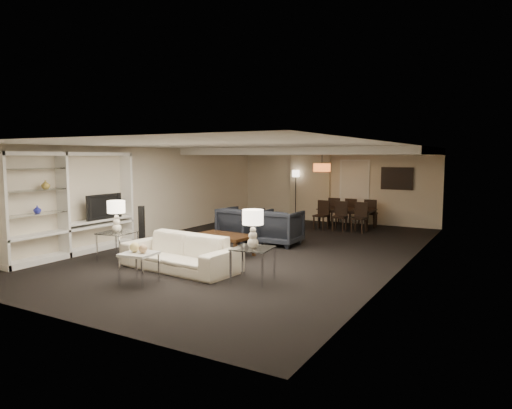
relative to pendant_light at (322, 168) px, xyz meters
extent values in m
plane|color=black|center=(-0.30, -3.50, -1.92)|extent=(11.00, 11.00, 0.00)
cube|color=silver|center=(-0.30, -3.50, 0.58)|extent=(7.00, 11.00, 0.02)
cube|color=beige|center=(-0.30, 2.00, -0.67)|extent=(7.00, 0.02, 2.50)
cube|color=beige|center=(-0.30, -9.00, -0.67)|extent=(7.00, 0.02, 2.50)
cube|color=beige|center=(-3.80, -3.50, -0.67)|extent=(0.02, 11.00, 2.50)
cube|color=beige|center=(3.20, -3.50, -0.67)|extent=(0.02, 11.00, 2.50)
cube|color=silver|center=(-0.30, 0.00, 0.48)|extent=(7.00, 4.00, 0.20)
cube|color=beige|center=(-1.20, 1.92, -0.72)|extent=(1.50, 0.12, 2.40)
cube|color=silver|center=(0.40, 1.97, -0.87)|extent=(0.90, 0.05, 2.10)
cube|color=#142D38|center=(1.80, 1.96, -0.37)|extent=(0.95, 0.04, 0.65)
cylinder|color=#D8591E|center=(0.00, 0.00, 0.00)|extent=(0.52, 0.52, 0.24)
imported|color=beige|center=(-0.64, -6.01, -1.57)|extent=(2.50, 1.16, 0.71)
imported|color=black|center=(-1.24, -2.71, -1.47)|extent=(1.06, 1.08, 0.90)
imported|color=black|center=(-0.04, -2.71, -1.47)|extent=(0.98, 1.01, 0.90)
sphere|color=#EACF7C|center=(-0.74, -7.11, -1.28)|extent=(0.18, 0.18, 0.18)
sphere|color=tan|center=(-0.54, -7.11, -1.29)|extent=(0.15, 0.15, 0.15)
imported|color=black|center=(-3.58, -5.31, -0.87)|extent=(1.04, 0.14, 0.60)
imported|color=#272CAB|center=(-3.61, -6.99, -0.78)|extent=(0.16, 0.16, 0.16)
imported|color=#A98D38|center=(-3.61, -6.77, -0.27)|extent=(0.18, 0.18, 0.19)
cube|color=black|center=(-2.53, -5.05, -1.37)|extent=(0.16, 0.16, 1.09)
imported|color=black|center=(0.51, 0.85, -1.62)|extent=(1.71, 0.96, 0.60)
camera|label=1|loc=(5.10, -12.98, 0.33)|focal=32.00mm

